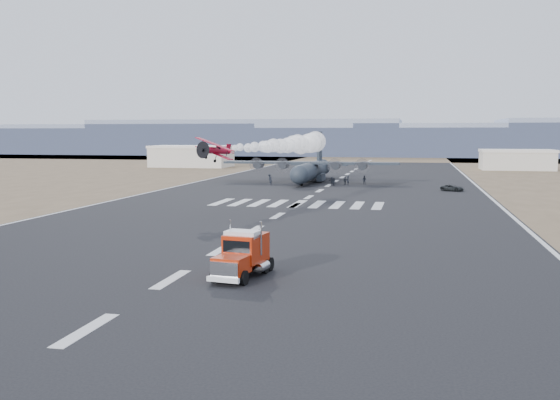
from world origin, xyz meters
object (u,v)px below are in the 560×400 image
(aerobatic_biplane, at_px, (215,150))
(transport_aircraft, at_px, (312,169))
(crew_d, at_px, (345,181))
(support_vehicle, at_px, (452,188))
(crew_g, at_px, (348,180))
(crew_h, at_px, (364,180))
(crew_f, at_px, (332,181))
(crew_b, at_px, (334,182))
(hangar_right, at_px, (517,159))
(crew_e, at_px, (299,181))
(semi_truck, at_px, (243,254))
(hangar_left, at_px, (192,156))
(crew_c, at_px, (269,178))
(crew_a, at_px, (271,181))

(aerobatic_biplane, relative_size, transport_aircraft, 0.15)
(aerobatic_biplane, bearing_deg, crew_d, 89.70)
(transport_aircraft, height_order, crew_d, transport_aircraft)
(crew_d, bearing_deg, support_vehicle, 179.45)
(crew_g, bearing_deg, crew_h, 128.99)
(aerobatic_biplane, height_order, crew_f, aerobatic_biplane)
(crew_b, bearing_deg, crew_d, -61.09)
(hangar_right, xyz_separation_m, support_vehicle, (-22.04, -73.46, -2.43))
(crew_f, bearing_deg, crew_e, -134.48)
(semi_truck, bearing_deg, crew_g, 98.87)
(hangar_left, relative_size, aerobatic_biplane, 4.22)
(transport_aircraft, height_order, crew_h, transport_aircraft)
(crew_g, bearing_deg, transport_aircraft, -127.99)
(semi_truck, height_order, crew_g, semi_truck)
(crew_d, height_order, crew_g, crew_g)
(hangar_right, bearing_deg, crew_h, -122.75)
(aerobatic_biplane, bearing_deg, support_vehicle, 64.74)
(crew_c, height_order, crew_h, crew_h)
(hangar_left, xyz_separation_m, crew_c, (38.57, -56.56, -2.51))
(crew_f, bearing_deg, hangar_left, 163.78)
(support_vehicle, distance_m, crew_c, 39.25)
(crew_a, distance_m, crew_g, 15.86)
(crew_f, height_order, crew_h, crew_h)
(crew_g, bearing_deg, aerobatic_biplane, -14.31)
(semi_truck, relative_size, aerobatic_biplane, 1.35)
(support_vehicle, bearing_deg, semi_truck, -168.69)
(hangar_right, xyz_separation_m, crew_f, (-45.39, -65.39, -2.14))
(crew_a, distance_m, crew_h, 19.71)
(semi_truck, distance_m, crew_d, 84.85)
(crew_c, distance_m, crew_h, 20.25)
(crew_b, bearing_deg, crew_f, -12.39)
(crew_b, distance_m, crew_g, 4.04)
(semi_truck, xyz_separation_m, crew_f, (-4.29, 82.59, -0.84))
(crew_d, bearing_deg, crew_h, -123.50)
(crew_e, bearing_deg, crew_h, 17.47)
(aerobatic_biplane, distance_m, crew_d, 54.87)
(transport_aircraft, distance_m, crew_b, 11.37)
(aerobatic_biplane, distance_m, crew_a, 49.17)
(support_vehicle, xyz_separation_m, crew_e, (-29.88, 6.58, 0.23))
(crew_c, xyz_separation_m, crew_e, (7.51, -5.32, -0.09))
(transport_aircraft, xyz_separation_m, crew_d, (7.97, -5.61, -2.02))
(hangar_left, relative_size, crew_d, 15.20)
(transport_aircraft, distance_m, crew_a, 12.60)
(crew_e, bearing_deg, crew_d, 14.92)
(crew_d, relative_size, crew_h, 0.89)
(crew_e, distance_m, crew_g, 10.11)
(crew_d, distance_m, crew_f, 3.34)
(transport_aircraft, relative_size, crew_h, 20.98)
(support_vehicle, bearing_deg, crew_h, 79.52)
(crew_a, height_order, crew_d, crew_a)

